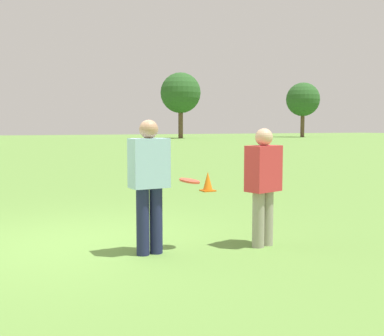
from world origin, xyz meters
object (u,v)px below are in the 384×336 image
at_px(player_thrower, 149,179).
at_px(traffic_cone, 208,182).
at_px(player_defender, 263,181).
at_px(frisbee, 190,181).

xyz_separation_m(player_thrower, traffic_cone, (3.12, 4.90, -0.72)).
relative_size(player_thrower, player_defender, 1.07).
bearing_deg(traffic_cone, player_defender, -107.42).
xyz_separation_m(player_thrower, frisbee, (0.56, 0.03, -0.05)).
bearing_deg(player_thrower, frisbee, 3.44).
bearing_deg(player_defender, player_thrower, 171.79).
relative_size(frisbee, traffic_cone, 0.57).
bearing_deg(player_defender, frisbee, 165.19).
height_order(player_thrower, traffic_cone, player_thrower).
relative_size(player_thrower, traffic_cone, 3.50).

